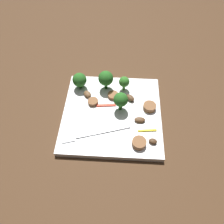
{
  "coord_description": "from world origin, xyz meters",
  "views": [
    {
      "loc": [
        -0.02,
        0.37,
        0.51
      ],
      "look_at": [
        0.0,
        0.0,
        0.02
      ],
      "focal_mm": 35.85,
      "sensor_mm": 36.0,
      "label": 1
    }
  ],
  "objects_px": {
    "broccoli_floret_0": "(124,82)",
    "sausage_slice_0": "(150,107)",
    "broccoli_floret_2": "(106,78)",
    "sausage_slice_2": "(115,95)",
    "sausage_slice_3": "(93,102)",
    "pepper_strip_1": "(106,105)",
    "sausage_slice_1": "(139,143)",
    "mushroom_3": "(87,94)",
    "plate": "(112,114)",
    "pepper_strip_0": "(147,130)",
    "mushroom_1": "(153,141)",
    "mushroom_2": "(130,98)",
    "fork": "(91,135)",
    "mushroom_0": "(140,120)",
    "broccoli_floret_3": "(80,80)",
    "broccoli_floret_1": "(121,100)"
  },
  "relations": [
    {
      "from": "broccoli_floret_0",
      "to": "sausage_slice_0",
      "type": "distance_m",
      "value": 0.1
    },
    {
      "from": "broccoli_floret_2",
      "to": "sausage_slice_2",
      "type": "xyz_separation_m",
      "value": [
        -0.03,
        0.03,
        -0.03
      ]
    },
    {
      "from": "sausage_slice_3",
      "to": "pepper_strip_1",
      "type": "distance_m",
      "value": 0.04
    },
    {
      "from": "broccoli_floret_0",
      "to": "sausage_slice_1",
      "type": "height_order",
      "value": "broccoli_floret_0"
    },
    {
      "from": "sausage_slice_3",
      "to": "mushroom_3",
      "type": "relative_size",
      "value": 1.07
    },
    {
      "from": "plate",
      "to": "pepper_strip_0",
      "type": "height_order",
      "value": "pepper_strip_0"
    },
    {
      "from": "broccoli_floret_2",
      "to": "sausage_slice_0",
      "type": "distance_m",
      "value": 0.15
    },
    {
      "from": "mushroom_1",
      "to": "mushroom_2",
      "type": "relative_size",
      "value": 0.72
    },
    {
      "from": "sausage_slice_1",
      "to": "pepper_strip_1",
      "type": "height_order",
      "value": "sausage_slice_1"
    },
    {
      "from": "plate",
      "to": "sausage_slice_0",
      "type": "xyz_separation_m",
      "value": [
        -0.1,
        -0.02,
        0.02
      ]
    },
    {
      "from": "sausage_slice_1",
      "to": "pepper_strip_0",
      "type": "xyz_separation_m",
      "value": [
        -0.02,
        -0.04,
        -0.01
      ]
    },
    {
      "from": "fork",
      "to": "pepper_strip_1",
      "type": "relative_size",
      "value": 3.2
    },
    {
      "from": "sausage_slice_2",
      "to": "mushroom_2",
      "type": "xyz_separation_m",
      "value": [
        -0.04,
        0.01,
        0.0
      ]
    },
    {
      "from": "sausage_slice_0",
      "to": "sausage_slice_2",
      "type": "bearing_deg",
      "value": -20.99
    },
    {
      "from": "pepper_strip_0",
      "to": "sausage_slice_2",
      "type": "bearing_deg",
      "value": -51.23
    },
    {
      "from": "plate",
      "to": "fork",
      "type": "bearing_deg",
      "value": 57.25
    },
    {
      "from": "broccoli_floret_2",
      "to": "sausage_slice_1",
      "type": "height_order",
      "value": "broccoli_floret_2"
    },
    {
      "from": "broccoli_floret_0",
      "to": "mushroom_2",
      "type": "distance_m",
      "value": 0.05
    },
    {
      "from": "plate",
      "to": "sausage_slice_2",
      "type": "bearing_deg",
      "value": -94.56
    },
    {
      "from": "fork",
      "to": "sausage_slice_3",
      "type": "height_order",
      "value": "sausage_slice_3"
    },
    {
      "from": "sausage_slice_1",
      "to": "mushroom_1",
      "type": "distance_m",
      "value": 0.04
    },
    {
      "from": "mushroom_0",
      "to": "pepper_strip_1",
      "type": "relative_size",
      "value": 0.53
    },
    {
      "from": "broccoli_floret_3",
      "to": "sausage_slice_0",
      "type": "xyz_separation_m",
      "value": [
        -0.2,
        0.07,
        -0.02
      ]
    },
    {
      "from": "mushroom_0",
      "to": "mushroom_3",
      "type": "relative_size",
      "value": 1.08
    },
    {
      "from": "sausage_slice_0",
      "to": "mushroom_2",
      "type": "bearing_deg",
      "value": -28.96
    },
    {
      "from": "sausage_slice_3",
      "to": "broccoli_floret_0",
      "type": "bearing_deg",
      "value": -145.79
    },
    {
      "from": "mushroom_0",
      "to": "pepper_strip_0",
      "type": "height_order",
      "value": "mushroom_0"
    },
    {
      "from": "broccoli_floret_2",
      "to": "pepper_strip_0",
      "type": "relative_size",
      "value": 1.26
    },
    {
      "from": "mushroom_1",
      "to": "pepper_strip_1",
      "type": "height_order",
      "value": "mushroom_1"
    },
    {
      "from": "sausage_slice_0",
      "to": "mushroom_1",
      "type": "bearing_deg",
      "value": 92.08
    },
    {
      "from": "plate",
      "to": "sausage_slice_1",
      "type": "relative_size",
      "value": 7.56
    },
    {
      "from": "plate",
      "to": "broccoli_floret_1",
      "type": "distance_m",
      "value": 0.05
    },
    {
      "from": "plate",
      "to": "fork",
      "type": "height_order",
      "value": "fork"
    },
    {
      "from": "fork",
      "to": "sausage_slice_0",
      "type": "xyz_separation_m",
      "value": [
        -0.15,
        -0.09,
        0.01
      ]
    },
    {
      "from": "broccoli_floret_1",
      "to": "sausage_slice_2",
      "type": "xyz_separation_m",
      "value": [
        0.02,
        -0.04,
        -0.03
      ]
    },
    {
      "from": "broccoli_floret_3",
      "to": "broccoli_floret_2",
      "type": "bearing_deg",
      "value": -178.91
    },
    {
      "from": "fork",
      "to": "sausage_slice_1",
      "type": "distance_m",
      "value": 0.12
    },
    {
      "from": "broccoli_floret_3",
      "to": "fork",
      "type": "bearing_deg",
      "value": 107.1
    },
    {
      "from": "broccoli_floret_3",
      "to": "mushroom_1",
      "type": "xyz_separation_m",
      "value": [
        -0.21,
        0.18,
        -0.03
      ]
    },
    {
      "from": "broccoli_floret_1",
      "to": "mushroom_1",
      "type": "bearing_deg",
      "value": 129.75
    },
    {
      "from": "plate",
      "to": "sausage_slice_0",
      "type": "height_order",
      "value": "sausage_slice_0"
    },
    {
      "from": "mushroom_2",
      "to": "pepper_strip_1",
      "type": "height_order",
      "value": "mushroom_2"
    },
    {
      "from": "broccoli_floret_1",
      "to": "mushroom_0",
      "type": "relative_size",
      "value": 2.03
    },
    {
      "from": "mushroom_3",
      "to": "mushroom_0",
      "type": "bearing_deg",
      "value": 151.58
    },
    {
      "from": "sausage_slice_2",
      "to": "sausage_slice_3",
      "type": "bearing_deg",
      "value": 24.68
    },
    {
      "from": "sausage_slice_1",
      "to": "sausage_slice_3",
      "type": "bearing_deg",
      "value": -44.51
    },
    {
      "from": "broccoli_floret_2",
      "to": "mushroom_3",
      "type": "relative_size",
      "value": 2.27
    },
    {
      "from": "fork",
      "to": "broccoli_floret_3",
      "type": "height_order",
      "value": "broccoli_floret_3"
    },
    {
      "from": "plate",
      "to": "mushroom_3",
      "type": "height_order",
      "value": "mushroom_3"
    },
    {
      "from": "broccoli_floret_2",
      "to": "mushroom_1",
      "type": "height_order",
      "value": "broccoli_floret_2"
    }
  ]
}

